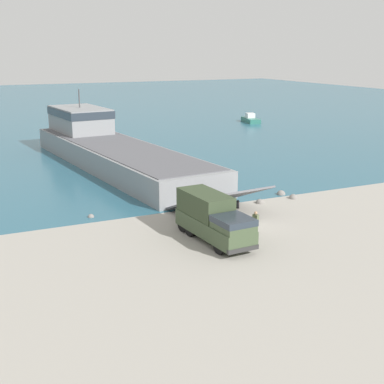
{
  "coord_description": "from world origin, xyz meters",
  "views": [
    {
      "loc": [
        -21.27,
        -33.91,
        13.3
      ],
      "look_at": [
        -3.66,
        3.28,
        2.3
      ],
      "focal_mm": 50.0,
      "sensor_mm": 36.0,
      "label": 1
    }
  ],
  "objects_px": {
    "soldier_on_ramp": "(256,221)",
    "mooring_bollard": "(238,204)",
    "landing_craft": "(109,146)",
    "military_truck": "(213,218)",
    "moored_boat_a": "(251,119)"
  },
  "relations": [
    {
      "from": "moored_boat_a",
      "to": "mooring_bollard",
      "type": "distance_m",
      "value": 56.76
    },
    {
      "from": "soldier_on_ramp",
      "to": "mooring_bollard",
      "type": "relative_size",
      "value": 2.56
    },
    {
      "from": "landing_craft",
      "to": "military_truck",
      "type": "distance_m",
      "value": 29.38
    },
    {
      "from": "landing_craft",
      "to": "mooring_bollard",
      "type": "distance_m",
      "value": 23.56
    },
    {
      "from": "military_truck",
      "to": "soldier_on_ramp",
      "type": "xyz_separation_m",
      "value": [
        3.38,
        -0.29,
        -0.61
      ]
    },
    {
      "from": "landing_craft",
      "to": "mooring_bollard",
      "type": "bearing_deg",
      "value": -84.36
    },
    {
      "from": "moored_boat_a",
      "to": "mooring_bollard",
      "type": "height_order",
      "value": "moored_boat_a"
    },
    {
      "from": "military_truck",
      "to": "moored_boat_a",
      "type": "distance_m",
      "value": 65.17
    },
    {
      "from": "soldier_on_ramp",
      "to": "mooring_bollard",
      "type": "height_order",
      "value": "soldier_on_ramp"
    },
    {
      "from": "military_truck",
      "to": "mooring_bollard",
      "type": "distance_m",
      "value": 8.6
    },
    {
      "from": "soldier_on_ramp",
      "to": "mooring_bollard",
      "type": "distance_m",
      "value": 7.02
    },
    {
      "from": "military_truck",
      "to": "landing_craft",
      "type": "bearing_deg",
      "value": 174.27
    },
    {
      "from": "military_truck",
      "to": "soldier_on_ramp",
      "type": "height_order",
      "value": "military_truck"
    },
    {
      "from": "landing_craft",
      "to": "soldier_on_ramp",
      "type": "xyz_separation_m",
      "value": [
        2.24,
        -29.64,
        -1.01
      ]
    },
    {
      "from": "military_truck",
      "to": "moored_boat_a",
      "type": "xyz_separation_m",
      "value": [
        36.21,
        54.17,
        -1.1
      ]
    }
  ]
}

